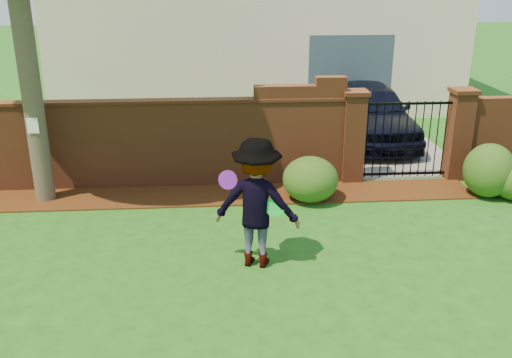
{
  "coord_description": "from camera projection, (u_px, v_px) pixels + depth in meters",
  "views": [
    {
      "loc": [
        -0.38,
        -6.83,
        4.11
      ],
      "look_at": [
        0.25,
        1.4,
        1.05
      ],
      "focal_mm": 39.79,
      "sensor_mm": 36.0,
      "label": 1
    }
  ],
  "objects": [
    {
      "name": "ground",
      "position": [
        246.0,
        286.0,
        7.84
      ],
      "size": [
        80.0,
        80.0,
        0.01
      ],
      "primitive_type": "cube",
      "color": "#1F5816",
      "rests_on": "ground"
    },
    {
      "name": "mulch_bed",
      "position": [
        186.0,
        196.0,
        10.89
      ],
      "size": [
        11.1,
        1.08,
        0.03
      ],
      "primitive_type": "cube",
      "color": "#3A1C0A",
      "rests_on": "ground"
    },
    {
      "name": "brick_wall",
      "position": [
        131.0,
        142.0,
        11.11
      ],
      "size": [
        8.7,
        0.31,
        2.16
      ],
      "color": "brown",
      "rests_on": "ground"
    },
    {
      "name": "pillar_left",
      "position": [
        353.0,
        136.0,
        11.41
      ],
      "size": [
        0.5,
        0.5,
        1.88
      ],
      "color": "brown",
      "rests_on": "ground"
    },
    {
      "name": "pillar_right",
      "position": [
        459.0,
        134.0,
        11.57
      ],
      "size": [
        0.5,
        0.5,
        1.88
      ],
      "color": "brown",
      "rests_on": "ground"
    },
    {
      "name": "iron_gate",
      "position": [
        406.0,
        140.0,
        11.53
      ],
      "size": [
        1.78,
        0.03,
        1.6
      ],
      "color": "black",
      "rests_on": "ground"
    },
    {
      "name": "driveway",
      "position": [
        356.0,
        128.0,
        15.56
      ],
      "size": [
        3.2,
        8.0,
        0.01
      ],
      "primitive_type": "cube",
      "color": "slate",
      "rests_on": "ground"
    },
    {
      "name": "house",
      "position": [
        255.0,
        1.0,
        18.02
      ],
      "size": [
        12.4,
        6.4,
        6.3
      ],
      "color": "#EFE2C8",
      "rests_on": "ground"
    },
    {
      "name": "car",
      "position": [
        372.0,
        114.0,
        14.02
      ],
      "size": [
        1.8,
        4.35,
        1.48
      ],
      "primitive_type": "imported",
      "rotation": [
        0.0,
        0.0,
        0.01
      ],
      "color": "black",
      "rests_on": "ground"
    },
    {
      "name": "paper_notice",
      "position": [
        33.0,
        126.0,
        10.06
      ],
      "size": [
        0.2,
        0.01,
        0.28
      ],
      "primitive_type": "cube",
      "color": "white",
      "rests_on": "tree"
    },
    {
      "name": "shrub_left",
      "position": [
        310.0,
        179.0,
        10.58
      ],
      "size": [
        1.04,
        1.04,
        0.85
      ],
      "primitive_type": "ellipsoid",
      "color": "#1E4A16",
      "rests_on": "ground"
    },
    {
      "name": "shrub_middle",
      "position": [
        489.0,
        170.0,
        10.75
      ],
      "size": [
        0.95,
        0.95,
        1.04
      ],
      "primitive_type": "ellipsoid",
      "color": "#1E4A16",
      "rests_on": "ground"
    },
    {
      "name": "man",
      "position": [
        256.0,
        204.0,
        8.08
      ],
      "size": [
        1.39,
        1.03,
        1.93
      ],
      "primitive_type": "imported",
      "rotation": [
        0.0,
        0.0,
        2.86
      ],
      "color": "gray",
      "rests_on": "ground"
    },
    {
      "name": "frisbee_purple",
      "position": [
        228.0,
        180.0,
        7.99
      ],
      "size": [
        0.29,
        0.16,
        0.28
      ],
      "primitive_type": "cylinder",
      "rotation": [
        1.36,
        0.0,
        -0.29
      ],
      "color": "#711AA8",
      "rests_on": "man"
    },
    {
      "name": "frisbee_green",
      "position": [
        275.0,
        207.0,
        7.95
      ],
      "size": [
        0.29,
        0.13,
        0.29
      ],
      "primitive_type": "cylinder",
      "rotation": [
        1.43,
        0.0,
        -0.25
      ],
      "color": "#1CD442",
      "rests_on": "man"
    }
  ]
}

